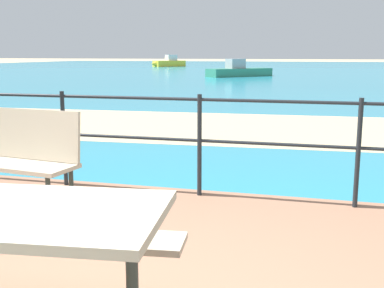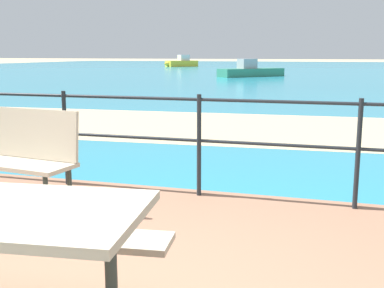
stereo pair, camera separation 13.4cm
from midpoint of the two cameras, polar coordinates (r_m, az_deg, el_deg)
sea_water at (r=42.08m, az=13.34°, el=8.48°), size 90.00×90.00×0.01m
beach_strip at (r=9.54m, az=7.58°, el=1.91°), size 54.14×6.75×0.01m
railing_fence at (r=4.67m, az=0.08°, el=1.48°), size 5.94×0.04×1.01m
boat_near at (r=53.24m, az=-2.85°, el=9.62°), size 3.33×3.62×1.28m
boat_mid at (r=30.62m, az=5.59°, el=8.61°), size 3.96×4.13×1.10m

